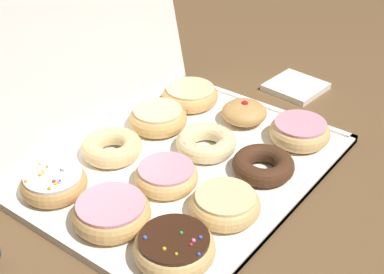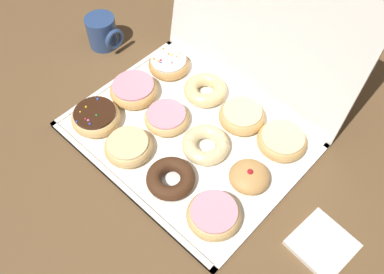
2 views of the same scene
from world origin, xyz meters
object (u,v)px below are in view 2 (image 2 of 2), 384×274
object	(u,v)px
sprinkle_donut_0	(96,117)
jelly_filled_donut_7	(249,177)
pink_frosted_donut_5	(167,118)
glazed_ring_donut_10	(242,116)
cruller_donut_6	(207,144)
pink_frosted_donut_4	(134,89)
glazed_ring_donut_11	(282,140)
cruller_donut_9	(205,90)
donut_box	(187,136)
sprinkle_donut_8	(169,64)
coffee_mug	(103,32)
pink_frosted_donut_3	(214,215)
glazed_ring_donut_1	(128,147)
chocolate_cake_ring_donut_2	(171,178)
napkin_stack	(322,244)

from	to	relation	value
sprinkle_donut_0	jelly_filled_donut_7	bearing A→B (deg)	18.13
pink_frosted_donut_5	glazed_ring_donut_10	bearing A→B (deg)	44.41
pink_frosted_donut_5	glazed_ring_donut_10	distance (m)	0.18
pink_frosted_donut_5	cruller_donut_6	bearing A→B (deg)	4.40
pink_frosted_donut_4	glazed_ring_donut_11	distance (m)	0.39
pink_frosted_donut_5	glazed_ring_donut_10	world-z (taller)	glazed_ring_donut_10
cruller_donut_9	glazed_ring_donut_10	size ratio (longest dim) A/B	0.98
donut_box	glazed_ring_donut_11	size ratio (longest dim) A/B	4.57
sprinkle_donut_0	sprinkle_donut_8	xyz separation A→B (m)	(-0.00, 0.25, -0.00)
jelly_filled_donut_7	coffee_mug	world-z (taller)	coffee_mug
pink_frosted_donut_3	pink_frosted_donut_4	size ratio (longest dim) A/B	0.93
coffee_mug	sprinkle_donut_8	bearing A→B (deg)	12.71
pink_frosted_donut_3	sprinkle_donut_8	distance (m)	0.45
glazed_ring_donut_10	glazed_ring_donut_11	xyz separation A→B (m)	(0.11, 0.01, -0.00)
sprinkle_donut_8	glazed_ring_donut_10	xyz separation A→B (m)	(0.25, -0.01, 0.00)
donut_box	jelly_filled_donut_7	distance (m)	0.19
glazed_ring_donut_10	glazed_ring_donut_1	bearing A→B (deg)	-118.20
chocolate_cake_ring_donut_2	pink_frosted_donut_5	xyz separation A→B (m)	(-0.12, 0.11, 0.00)
glazed_ring_donut_1	jelly_filled_donut_7	distance (m)	0.28
sprinkle_donut_0	cruller_donut_9	world-z (taller)	sprinkle_donut_0
sprinkle_donut_0	glazed_ring_donut_11	xyz separation A→B (m)	(0.36, 0.25, -0.00)
sprinkle_donut_8	pink_frosted_donut_4	bearing A→B (deg)	-88.95
chocolate_cake_ring_donut_2	cruller_donut_6	size ratio (longest dim) A/B	0.97
sprinkle_donut_0	pink_frosted_donut_3	size ratio (longest dim) A/B	1.04
jelly_filled_donut_7	pink_frosted_donut_4	bearing A→B (deg)	179.66
sprinkle_donut_0	cruller_donut_6	xyz separation A→B (m)	(0.24, 0.12, -0.00)
donut_box	cruller_donut_9	distance (m)	0.14
pink_frosted_donut_3	cruller_donut_6	distance (m)	0.18
napkin_stack	sprinkle_donut_8	bearing A→B (deg)	166.50
cruller_donut_9	glazed_ring_donut_10	world-z (taller)	glazed_ring_donut_10
glazed_ring_donut_1	napkin_stack	bearing A→B (deg)	14.44
pink_frosted_donut_3	pink_frosted_donut_5	world-z (taller)	pink_frosted_donut_3
coffee_mug	cruller_donut_9	bearing A→B (deg)	7.59
donut_box	sprinkle_donut_8	size ratio (longest dim) A/B	4.85
glazed_ring_donut_1	pink_frosted_donut_4	distance (m)	0.18
pink_frosted_donut_4	napkin_stack	xyz separation A→B (m)	(0.57, -0.01, -0.02)
jelly_filled_donut_7	napkin_stack	bearing A→B (deg)	-2.80
pink_frosted_donut_3	cruller_donut_6	size ratio (longest dim) A/B	1.02
napkin_stack	pink_frosted_donut_5	bearing A→B (deg)	179.49
jelly_filled_donut_7	glazed_ring_donut_11	distance (m)	0.13
sprinkle_donut_0	sprinkle_donut_8	size ratio (longest dim) A/B	1.07
glazed_ring_donut_11	glazed_ring_donut_10	bearing A→B (deg)	-176.13
glazed_ring_donut_10	glazed_ring_donut_11	world-z (taller)	glazed_ring_donut_10
glazed_ring_donut_10	jelly_filled_donut_7	bearing A→B (deg)	-45.65
chocolate_cake_ring_donut_2	cruller_donut_9	world-z (taller)	cruller_donut_9
donut_box	napkin_stack	distance (m)	0.38
sprinkle_donut_0	cruller_donut_6	bearing A→B (deg)	27.11
jelly_filled_donut_7	pink_frosted_donut_3	bearing A→B (deg)	-88.34
jelly_filled_donut_7	glazed_ring_donut_10	bearing A→B (deg)	134.35
pink_frosted_donut_4	sprinkle_donut_8	distance (m)	0.12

